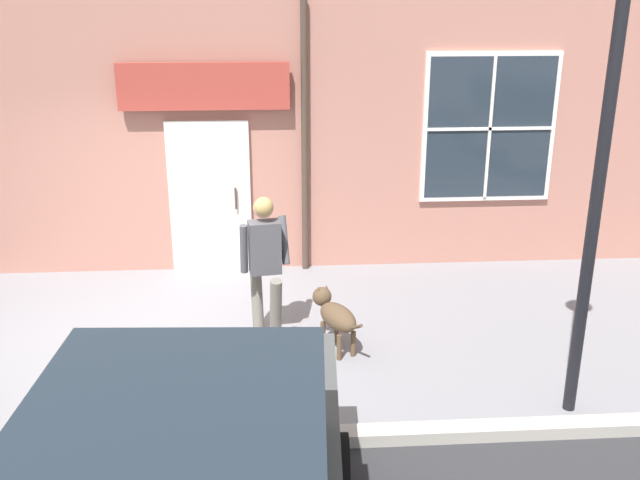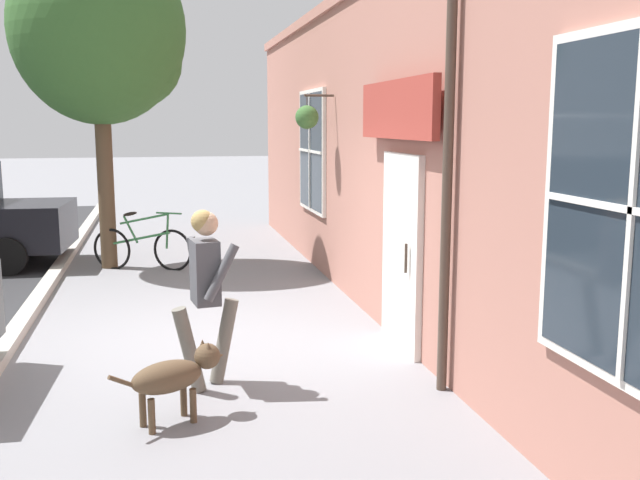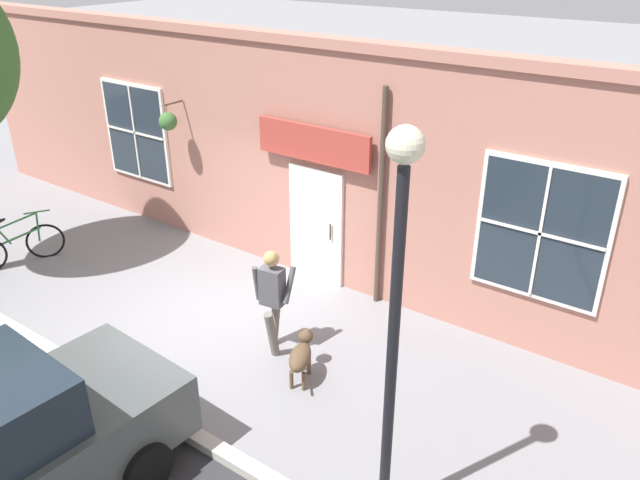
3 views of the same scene
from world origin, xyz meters
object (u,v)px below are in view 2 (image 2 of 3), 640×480
object	(u,v)px
pedestrian_walking	(206,282)
street_tree_by_curb	(104,34)
leaning_bicycle	(142,247)
dog_on_leash	(175,375)

from	to	relation	value
pedestrian_walking	street_tree_by_curb	bearing A→B (deg)	-78.88
street_tree_by_curb	leaning_bicycle	bearing A→B (deg)	148.26
street_tree_by_curb	leaning_bicycle	size ratio (longest dim) A/B	3.36
pedestrian_walking	dog_on_leash	bearing A→B (deg)	67.33
pedestrian_walking	street_tree_by_curb	size ratio (longest dim) A/B	0.30
dog_on_leash	pedestrian_walking	bearing A→B (deg)	-112.67
street_tree_by_curb	leaning_bicycle	world-z (taller)	street_tree_by_curb
dog_on_leash	street_tree_by_curb	size ratio (longest dim) A/B	0.17
dog_on_leash	leaning_bicycle	distance (m)	6.41
pedestrian_walking	street_tree_by_curb	distance (m)	6.69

